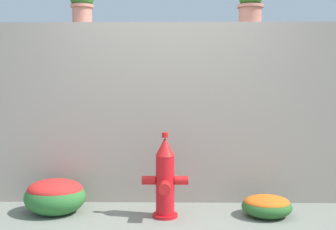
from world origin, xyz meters
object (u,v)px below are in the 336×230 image
(fire_hydrant, at_px, (165,179))
(flower_bush_right, at_px, (267,205))
(potted_plant_2, at_px, (250,2))
(potted_plant_1, at_px, (82,0))
(flower_bush_left, at_px, (55,195))

(fire_hydrant, xyz_separation_m, flower_bush_right, (1.00, 0.04, -0.27))
(potted_plant_2, bearing_deg, flower_bush_right, -81.54)
(potted_plant_2, distance_m, fire_hydrant, 2.12)
(fire_hydrant, bearing_deg, potted_plant_1, 144.05)
(flower_bush_right, bearing_deg, potted_plant_2, 98.46)
(flower_bush_left, height_order, flower_bush_right, flower_bush_left)
(fire_hydrant, distance_m, flower_bush_right, 1.04)
(fire_hydrant, distance_m, flower_bush_left, 1.13)
(potted_plant_1, height_order, potted_plant_2, potted_plant_1)
(fire_hydrant, bearing_deg, flower_bush_left, 174.19)
(potted_plant_1, relative_size, fire_hydrant, 0.51)
(flower_bush_left, xyz_separation_m, flower_bush_right, (2.12, -0.07, -0.08))
(flower_bush_left, bearing_deg, fire_hydrant, -5.81)
(potted_plant_1, distance_m, flower_bush_left, 2.10)
(potted_plant_1, height_order, flower_bush_left, potted_plant_1)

